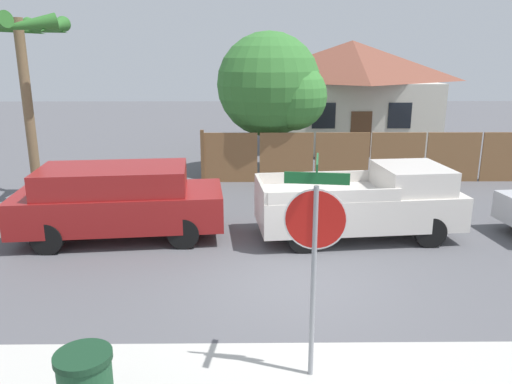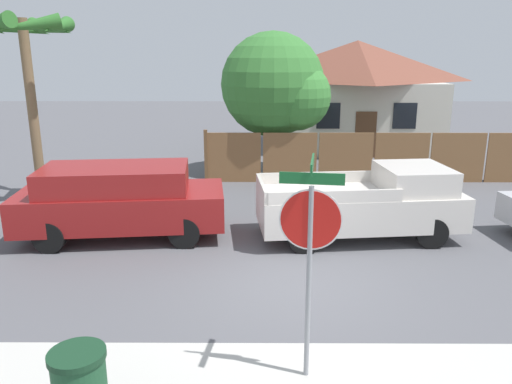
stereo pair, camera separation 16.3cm
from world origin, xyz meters
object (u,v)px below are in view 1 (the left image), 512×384
at_px(oak_tree, 274,87).
at_px(house, 350,93).
at_px(orange_pickup, 365,203).
at_px(red_suv, 119,200).
at_px(palm_tree, 20,43).
at_px(stop_sign, 315,235).

bearing_deg(oak_tree, house, 56.06).
relative_size(house, oak_tree, 1.51).
bearing_deg(orange_pickup, house, 75.10).
xyz_separation_m(house, red_suv, (-7.95, -12.63, -1.62)).
relative_size(oak_tree, palm_tree, 0.96).
xyz_separation_m(red_suv, orange_pickup, (5.97, 0.02, -0.11)).
xyz_separation_m(house, orange_pickup, (-1.99, -12.61, -1.72)).
bearing_deg(orange_pickup, oak_tree, 100.00).
bearing_deg(palm_tree, red_suv, -41.94).
distance_m(orange_pickup, stop_sign, 5.97).
bearing_deg(house, oak_tree, -123.94).
height_order(house, stop_sign, house).
height_order(house, oak_tree, oak_tree).
bearing_deg(orange_pickup, red_suv, 174.28).
distance_m(palm_tree, stop_sign, 11.29).
distance_m(house, palm_tree, 14.96).
bearing_deg(house, orange_pickup, -98.95).
bearing_deg(palm_tree, stop_sign, -49.25).
distance_m(house, red_suv, 15.02).
bearing_deg(red_suv, house, 51.86).
height_order(palm_tree, orange_pickup, palm_tree).
bearing_deg(red_suv, palm_tree, 132.11).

